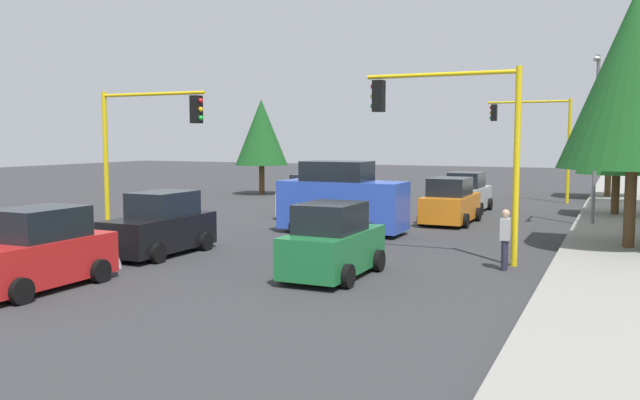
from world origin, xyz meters
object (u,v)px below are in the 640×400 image
(traffic_signal_near_right, at_px, (144,133))
(car_orange, at_px, (450,203))
(tree_roadside_far, at_px, (611,107))
(tree_roadside_near, at_px, (636,78))
(delivery_van_blue, at_px, (342,200))
(car_black, at_px, (161,226))
(car_green, at_px, (333,243))
(car_red, at_px, (36,252))
(car_white, at_px, (313,197))
(traffic_signal_far_left, at_px, (536,130))
(tree_opposite_side, at_px, (261,132))
(pedestrian_crossing, at_px, (505,238))
(street_lamp_curbside, at_px, (596,121))
(tree_roadside_mid, at_px, (618,126))
(car_silver, at_px, (467,194))
(traffic_signal_near_left, at_px, (454,126))

(traffic_signal_near_right, bearing_deg, car_orange, 132.91)
(tree_roadside_far, bearing_deg, tree_roadside_near, 2.86)
(delivery_van_blue, height_order, car_black, delivery_van_blue)
(car_green, bearing_deg, car_red, -54.53)
(car_white, height_order, car_green, same)
(traffic_signal_far_left, bearing_deg, car_red, -16.76)
(traffic_signal_near_right, height_order, tree_roadside_far, tree_roadside_far)
(tree_opposite_side, xyz_separation_m, pedestrian_crossing, (18.71, 18.35, -3.10))
(tree_roadside_far, distance_m, pedestrian_crossing, 25.23)
(car_orange, bearing_deg, car_white, -88.93)
(street_lamp_curbside, bearing_deg, tree_roadside_mid, 169.67)
(tree_roadside_near, relative_size, pedestrian_crossing, 4.97)
(car_black, bearing_deg, car_white, 179.70)
(tree_roadside_mid, bearing_deg, car_silver, -85.02)
(pedestrian_crossing, bearing_deg, car_green, -54.96)
(tree_roadside_far, height_order, car_white, tree_roadside_far)
(tree_opposite_side, bearing_deg, tree_roadside_far, 106.31)
(traffic_signal_far_left, distance_m, tree_opposite_side, 16.84)
(traffic_signal_near_left, bearing_deg, car_orange, -166.28)
(car_black, height_order, car_red, same)
(tree_roadside_near, height_order, car_white, tree_roadside_near)
(tree_opposite_side, xyz_separation_m, car_orange, (9.40, 14.60, -3.11))
(tree_roadside_mid, bearing_deg, car_white, -66.75)
(traffic_signal_near_left, height_order, car_white, traffic_signal_near_left)
(traffic_signal_far_left, xyz_separation_m, car_red, (27.78, -8.37, -3.23))
(car_white, bearing_deg, car_red, 0.77)
(car_green, bearing_deg, tree_roadside_far, 167.41)
(street_lamp_curbside, bearing_deg, tree_opposite_side, -112.55)
(car_white, relative_size, pedestrian_crossing, 2.36)
(traffic_signal_near_left, relative_size, car_red, 1.44)
(tree_opposite_side, bearing_deg, car_orange, 57.21)
(delivery_van_blue, bearing_deg, tree_opposite_side, -140.64)
(traffic_signal_near_right, xyz_separation_m, traffic_signal_near_left, (0.00, 11.35, 0.19))
(tree_opposite_side, relative_size, car_green, 1.68)
(car_white, bearing_deg, traffic_signal_near_left, 45.27)
(traffic_signal_near_right, distance_m, car_white, 9.39)
(tree_roadside_far, bearing_deg, car_red, -20.91)
(car_silver, relative_size, car_black, 1.01)
(car_silver, bearing_deg, traffic_signal_far_left, 159.62)
(car_red, bearing_deg, tree_roadside_far, 159.09)
(traffic_signal_far_left, height_order, car_orange, traffic_signal_far_left)
(street_lamp_curbside, xyz_separation_m, car_red, (17.39, -11.84, -3.45))
(traffic_signal_near_left, bearing_deg, car_red, -46.97)
(car_silver, xyz_separation_m, car_black, (16.07, -6.20, -0.00))
(traffic_signal_near_left, distance_m, car_green, 5.24)
(car_black, xyz_separation_m, car_green, (0.86, 6.27, -0.00))
(car_silver, height_order, car_green, same)
(street_lamp_curbside, relative_size, tree_roadside_mid, 1.09)
(car_silver, relative_size, car_white, 0.99)
(car_white, bearing_deg, car_orange, 91.07)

